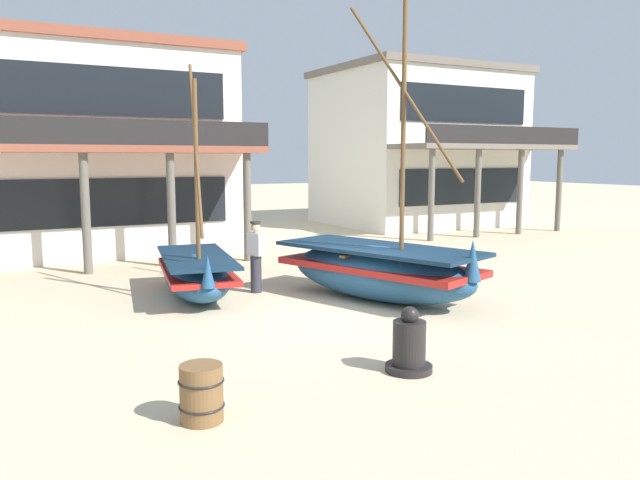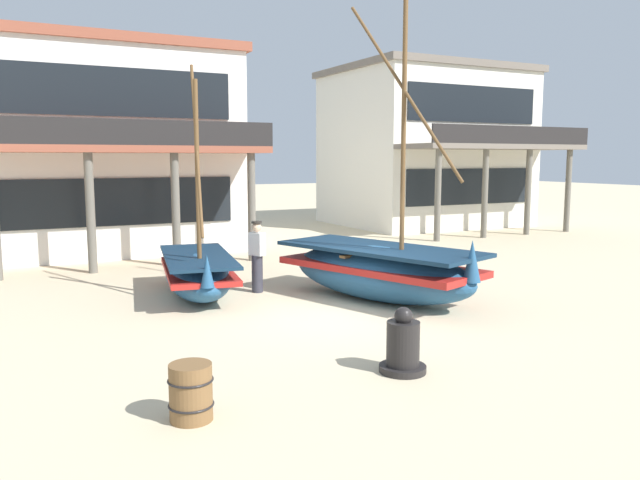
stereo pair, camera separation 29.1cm
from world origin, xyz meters
The scene contains 8 objects.
ground_plane centered at (0.00, 0.00, 0.00)m, with size 120.00×120.00×0.00m, color beige.
fishing_boat_near_left centered at (-2.14, 2.97, 0.54)m, with size 2.11×4.10×5.21m.
fishing_boat_centre_large centered at (1.38, 0.75, 0.67)m, with size 3.28×5.13×6.45m.
fisherman_by_hull centered at (-0.77, 2.74, 0.83)m, with size 0.36×0.42×1.68m.
capstan_winch centered at (-0.89, -3.44, 0.39)m, with size 0.70×0.70×0.98m.
wooden_barrel centered at (-4.15, -3.71, 0.35)m, with size 0.56×0.56×0.70m.
harbor_building_main centered at (-2.73, 12.33, 3.46)m, with size 8.51×9.15×6.90m.
harbor_building_annex centered at (12.12, 13.76, 3.66)m, with size 8.38×9.63×7.30m.
Camera 2 is at (-6.04, -10.85, 3.15)m, focal length 35.13 mm.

